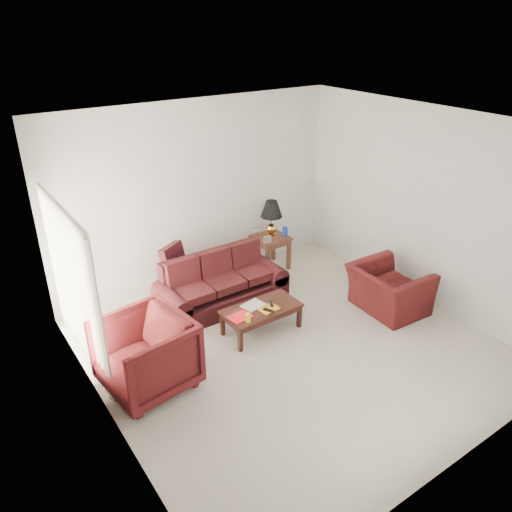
# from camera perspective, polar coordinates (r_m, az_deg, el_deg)

# --- Properties ---
(floor) EXTENTS (5.00, 5.00, 0.00)m
(floor) POSITION_cam_1_polar(r_m,az_deg,el_deg) (7.00, 4.02, -10.29)
(floor) COLOR beige
(floor) RESTS_ON ground
(blinds) EXTENTS (0.10, 2.00, 2.16)m
(blinds) POSITION_cam_1_polar(r_m,az_deg,el_deg) (6.53, -20.16, -3.67)
(blinds) COLOR silver
(blinds) RESTS_ON ground
(sofa) EXTENTS (2.07, 1.03, 0.82)m
(sofa) POSITION_cam_1_polar(r_m,az_deg,el_deg) (7.67, -3.92, -3.08)
(sofa) COLOR black
(sofa) RESTS_ON ground
(throw_pillow) EXTENTS (0.51, 0.42, 0.48)m
(throw_pillow) POSITION_cam_1_polar(r_m,az_deg,el_deg) (7.84, -9.46, -0.37)
(throw_pillow) COLOR black
(throw_pillow) RESTS_ON sofa
(end_table) EXTENTS (0.60, 0.60, 0.61)m
(end_table) POSITION_cam_1_polar(r_m,az_deg,el_deg) (8.86, 1.69, 0.44)
(end_table) COLOR #452C17
(end_table) RESTS_ON ground
(table_lamp) EXTENTS (0.49, 0.49, 0.64)m
(table_lamp) POSITION_cam_1_polar(r_m,az_deg,el_deg) (8.67, 1.77, 4.33)
(table_lamp) COLOR #B78639
(table_lamp) RESTS_ON end_table
(clock) EXTENTS (0.13, 0.06, 0.13)m
(clock) POSITION_cam_1_polar(r_m,az_deg,el_deg) (8.46, 1.31, 1.90)
(clock) COLOR silver
(clock) RESTS_ON end_table
(blue_canister) EXTENTS (0.12, 0.12, 0.15)m
(blue_canister) POSITION_cam_1_polar(r_m,az_deg,el_deg) (8.75, 3.31, 2.80)
(blue_canister) COLOR #1931A7
(blue_canister) RESTS_ON end_table
(picture_frame) EXTENTS (0.17, 0.18, 0.05)m
(picture_frame) POSITION_cam_1_polar(r_m,az_deg,el_deg) (8.79, -0.04, 2.94)
(picture_frame) COLOR #B9B9BE
(picture_frame) RESTS_ON end_table
(floor_lamp) EXTENTS (0.25, 0.25, 1.50)m
(floor_lamp) POSITION_cam_1_polar(r_m,az_deg,el_deg) (7.43, -19.47, -2.74)
(floor_lamp) COLOR white
(floor_lamp) RESTS_ON ground
(armchair_left) EXTENTS (1.15, 1.12, 0.94)m
(armchair_left) POSITION_cam_1_polar(r_m,az_deg,el_deg) (6.21, -12.50, -10.95)
(armchair_left) COLOR #471011
(armchair_left) RESTS_ON ground
(armchair_right) EXTENTS (0.99, 1.12, 0.70)m
(armchair_right) POSITION_cam_1_polar(r_m,az_deg,el_deg) (7.87, 14.92, -3.72)
(armchair_right) COLOR #3B0D0E
(armchair_right) RESTS_ON ground
(coffee_table) EXTENTS (1.19, 0.74, 0.39)m
(coffee_table) POSITION_cam_1_polar(r_m,az_deg,el_deg) (7.19, 0.61, -7.23)
(coffee_table) COLOR black
(coffee_table) RESTS_ON ground
(magazine_red) EXTENTS (0.32, 0.25, 0.02)m
(magazine_red) POSITION_cam_1_polar(r_m,az_deg,el_deg) (6.87, -1.73, -6.96)
(magazine_red) COLOR red
(magazine_red) RESTS_ON coffee_table
(magazine_white) EXTENTS (0.34, 0.28, 0.02)m
(magazine_white) POSITION_cam_1_polar(r_m,az_deg,el_deg) (7.12, -0.33, -5.64)
(magazine_white) COLOR silver
(magazine_white) RESTS_ON coffee_table
(magazine_orange) EXTENTS (0.29, 0.22, 0.02)m
(magazine_orange) POSITION_cam_1_polar(r_m,az_deg,el_deg) (7.05, 1.46, -6.03)
(magazine_orange) COLOR orange
(magazine_orange) RESTS_ON coffee_table
(remote_a) EXTENTS (0.11, 0.17, 0.02)m
(remote_a) POSITION_cam_1_polar(r_m,az_deg,el_deg) (6.98, 1.45, -6.22)
(remote_a) COLOR black
(remote_a) RESTS_ON coffee_table
(remote_b) EXTENTS (0.11, 0.16, 0.02)m
(remote_b) POSITION_cam_1_polar(r_m,az_deg,el_deg) (7.13, 1.75, -5.44)
(remote_b) COLOR black
(remote_b) RESTS_ON coffee_table
(yellow_glass) EXTENTS (0.10, 0.10, 0.13)m
(yellow_glass) POSITION_cam_1_polar(r_m,az_deg,el_deg) (6.75, -0.93, -7.06)
(yellow_glass) COLOR yellow
(yellow_glass) RESTS_ON coffee_table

